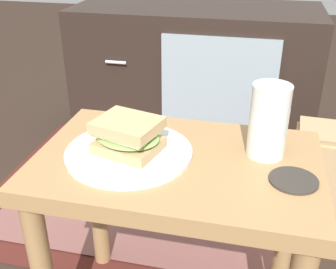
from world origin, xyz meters
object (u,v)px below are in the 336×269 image
at_px(plate, 129,152).
at_px(coaster, 294,180).
at_px(paper_bag, 324,185).
at_px(beer_glass, 268,122).
at_px(tv_cabinet, 195,77).
at_px(sandwich_front, 128,135).

bearing_deg(plate, coaster, -4.51).
xyz_separation_m(plate, paper_bag, (0.46, 0.42, -0.29)).
relative_size(plate, beer_glass, 1.73).
bearing_deg(tv_cabinet, sandwich_front, -88.61).
height_order(tv_cabinet, paper_bag, tv_cabinet).
xyz_separation_m(plate, sandwich_front, (0.00, 0.00, 0.04)).
relative_size(plate, sandwich_front, 1.67).
distance_m(tv_cabinet, beer_glass, 0.97).
distance_m(sandwich_front, coaster, 0.32).
xyz_separation_m(plate, beer_glass, (0.26, 0.06, 0.06)).
height_order(coaster, paper_bag, coaster).
bearing_deg(paper_bag, plate, -137.61).
bearing_deg(paper_bag, sandwich_front, -137.61).
relative_size(sandwich_front, paper_bag, 0.41).
bearing_deg(beer_glass, plate, -166.53).
distance_m(plate, paper_bag, 0.68).
distance_m(tv_cabinet, paper_bag, 0.73).
bearing_deg(tv_cabinet, coaster, -70.92).
height_order(plate, coaster, plate).
bearing_deg(sandwich_front, tv_cabinet, 91.39).
bearing_deg(paper_bag, beer_glass, -118.73).
xyz_separation_m(tv_cabinet, plate, (0.02, -0.96, 0.17)).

